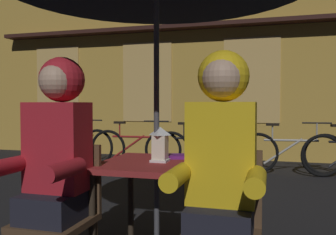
# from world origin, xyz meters

# --- Properties ---
(cafe_table) EXTENTS (0.72, 0.72, 0.74)m
(cafe_table) POSITION_xyz_m (0.00, 0.00, 0.64)
(cafe_table) COLOR maroon
(cafe_table) RESTS_ON ground_plane
(lantern) EXTENTS (0.11, 0.11, 0.23)m
(lantern) POSITION_xyz_m (0.02, 0.01, 0.86)
(lantern) COLOR white
(lantern) RESTS_ON cafe_table
(chair_left) EXTENTS (0.40, 0.40, 0.87)m
(chair_left) POSITION_xyz_m (-0.48, -0.37, 0.49)
(chair_left) COLOR #513823
(chair_left) RESTS_ON ground_plane
(chair_right) EXTENTS (0.40, 0.40, 0.87)m
(chair_right) POSITION_xyz_m (0.48, -0.37, 0.49)
(chair_right) COLOR #513823
(chair_right) RESTS_ON ground_plane
(person_left_hooded) EXTENTS (0.45, 0.56, 1.40)m
(person_left_hooded) POSITION_xyz_m (-0.48, -0.43, 0.85)
(person_left_hooded) COLOR black
(person_left_hooded) RESTS_ON ground_plane
(person_right_hooded) EXTENTS (0.45, 0.56, 1.40)m
(person_right_hooded) POSITION_xyz_m (0.48, -0.43, 0.85)
(person_right_hooded) COLOR black
(person_right_hooded) RESTS_ON ground_plane
(shopfront_building) EXTENTS (10.00, 0.93, 6.20)m
(shopfront_building) POSITION_xyz_m (-0.76, 5.40, 3.09)
(shopfront_building) COLOR gold
(shopfront_building) RESTS_ON ground_plane
(bicycle_nearest) EXTENTS (1.68, 0.22, 0.84)m
(bicycle_nearest) POSITION_xyz_m (-2.87, 3.81, 0.35)
(bicycle_nearest) COLOR black
(bicycle_nearest) RESTS_ON ground_plane
(bicycle_second) EXTENTS (1.68, 0.13, 0.84)m
(bicycle_second) POSITION_xyz_m (-1.59, 3.66, 0.35)
(bicycle_second) COLOR black
(bicycle_second) RESTS_ON ground_plane
(bicycle_third) EXTENTS (1.68, 0.23, 0.84)m
(bicycle_third) POSITION_xyz_m (-0.41, 3.68, 0.35)
(bicycle_third) COLOR black
(bicycle_third) RESTS_ON ground_plane
(bicycle_fourth) EXTENTS (1.68, 0.21, 0.84)m
(bicycle_fourth) POSITION_xyz_m (1.03, 3.78, 0.35)
(bicycle_fourth) COLOR black
(bicycle_fourth) RESTS_ON ground_plane
(book) EXTENTS (0.23, 0.18, 0.02)m
(book) POSITION_xyz_m (0.04, 0.18, 0.75)
(book) COLOR #661E7A
(book) RESTS_ON cafe_table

